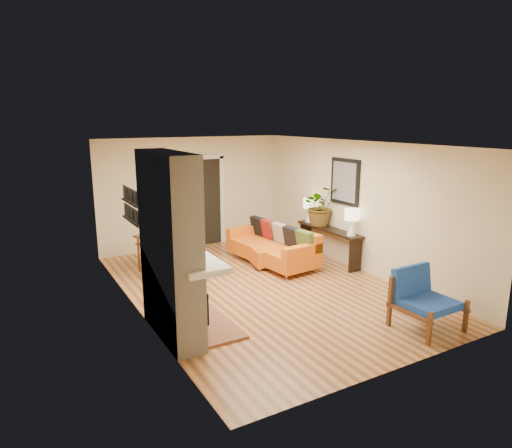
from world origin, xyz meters
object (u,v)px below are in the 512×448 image
object	(u,v)px
lamp_near	(352,219)
lamp_far	(310,207)
sofa	(275,246)
houseplant	(321,206)
dining_table	(166,243)
blue_chair	(422,295)
ottoman	(270,254)
console_table	(329,235)

from	to	relation	value
lamp_near	lamp_far	world-z (taller)	same
sofa	lamp_near	size ratio (longest dim) A/B	4.16
lamp_far	houseplant	world-z (taller)	houseplant
dining_table	lamp_near	distance (m)	3.75
sofa	houseplant	xyz separation A→B (m)	(1.07, -0.17, 0.79)
blue_chair	houseplant	distance (m)	3.65
lamp_far	houseplant	bearing A→B (deg)	-91.36
ottoman	lamp_far	bearing A→B (deg)	14.87
houseplant	console_table	bearing A→B (deg)	-88.09
sofa	console_table	bearing A→B (deg)	-23.36
blue_chair	lamp_far	distance (m)	4.05
ottoman	houseplant	distance (m)	1.56
console_table	houseplant	size ratio (longest dim) A/B	2.08
ottoman	lamp_near	distance (m)	1.86
lamp_near	lamp_far	size ratio (longest dim) A/B	1.00
sofa	dining_table	xyz separation A→B (m)	(-2.21, 0.55, 0.23)
lamp_near	sofa	bearing A→B (deg)	132.83
sofa	blue_chair	xyz separation A→B (m)	(0.28, -3.67, 0.10)
sofa	blue_chair	world-z (taller)	blue_chair
lamp_near	lamp_far	distance (m)	1.42
sofa	ottoman	world-z (taller)	sofa
lamp_far	lamp_near	bearing A→B (deg)	-90.00
blue_chair	ottoman	bearing A→B (deg)	97.14
blue_chair	console_table	xyz separation A→B (m)	(0.80, 3.20, 0.10)
console_table	lamp_far	size ratio (longest dim) A/B	3.43
blue_chair	houseplant	xyz separation A→B (m)	(0.79, 3.50, 0.69)
ottoman	blue_chair	distance (m)	3.62
ottoman	lamp_far	world-z (taller)	lamp_far
sofa	console_table	xyz separation A→B (m)	(1.08, -0.47, 0.20)
blue_chair	dining_table	bearing A→B (deg)	120.55
dining_table	ottoman	bearing A→B (deg)	-17.24
console_table	lamp_near	distance (m)	0.85
lamp_far	houseplant	xyz separation A→B (m)	(-0.01, -0.42, 0.11)
sofa	console_table	distance (m)	1.20
sofa	ottoman	size ratio (longest dim) A/B	2.42
dining_table	lamp_near	xyz separation A→B (m)	(3.30, -1.72, 0.46)
console_table	lamp_near	xyz separation A→B (m)	(0.00, -0.70, 0.49)
dining_table	houseplant	world-z (taller)	houseplant
console_table	houseplant	xyz separation A→B (m)	(-0.01, 0.30, 0.59)
sofa	lamp_near	world-z (taller)	lamp_near
dining_table	houseplant	size ratio (longest dim) A/B	1.97
ottoman	lamp_near	size ratio (longest dim) A/B	1.72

